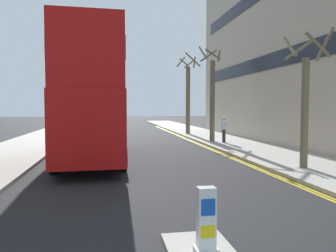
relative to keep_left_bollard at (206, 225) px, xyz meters
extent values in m
cube|color=#ADA89E|center=(6.50, 11.39, -0.54)|extent=(4.00, 80.00, 0.14)
cube|color=yellow|center=(4.40, 9.39, -0.60)|extent=(0.10, 56.00, 0.01)
cube|color=yellow|center=(4.24, 9.39, -0.60)|extent=(0.10, 56.00, 0.01)
cube|color=silver|center=(0.00, 0.00, -0.43)|extent=(0.36, 0.28, 0.16)
cube|color=white|center=(0.00, 0.00, 0.13)|extent=(0.28, 0.20, 0.95)
cube|color=blue|center=(0.00, -0.10, 0.32)|extent=(0.22, 0.01, 0.26)
cube|color=yellow|center=(0.00, -0.10, -0.06)|extent=(0.22, 0.01, 0.20)
cube|color=#B20F0F|center=(-2.36, 11.24, 1.13)|extent=(2.87, 10.88, 2.60)
cube|color=#B20F0F|center=(-2.36, 11.24, 3.68)|extent=(2.81, 10.66, 2.50)
cube|color=black|center=(-2.36, 11.24, 1.43)|extent=(2.88, 10.45, 0.84)
cube|color=black|center=(-2.36, 11.24, 3.78)|extent=(2.87, 10.23, 0.80)
cube|color=yellow|center=(-2.55, 16.61, 2.68)|extent=(2.00, 0.13, 0.44)
cube|color=maroon|center=(-2.36, 11.24, 4.98)|extent=(2.58, 9.79, 0.10)
cylinder|color=black|center=(-3.73, 14.54, -0.09)|extent=(0.34, 1.05, 1.04)
cylinder|color=black|center=(-1.23, 14.63, -0.09)|extent=(0.34, 1.05, 1.04)
cylinder|color=black|center=(-3.50, 7.85, -0.09)|extent=(0.34, 1.05, 1.04)
cylinder|color=black|center=(-1.00, 7.93, -0.09)|extent=(0.34, 1.05, 1.04)
cylinder|color=#2D2D38|center=(5.86, 16.00, -0.04)|extent=(0.22, 0.22, 0.85)
cube|color=silver|center=(5.86, 16.00, 0.66)|extent=(0.34, 0.22, 0.56)
sphere|color=beige|center=(5.86, 16.00, 1.05)|extent=(0.20, 0.20, 0.20)
cylinder|color=#6B6047|center=(5.37, 17.00, 2.24)|extent=(0.34, 0.34, 5.42)
cylinder|color=#6B6047|center=(5.79, 16.93, 5.25)|extent=(0.27, 0.90, 0.68)
cylinder|color=#6B6047|center=(5.26, 17.59, 5.37)|extent=(1.25, 0.34, 0.92)
cylinder|color=#6B6047|center=(4.68, 16.94, 5.44)|extent=(0.25, 1.44, 1.06)
cylinder|color=#6B6047|center=(5.24, 16.53, 5.30)|extent=(1.03, 0.40, 0.78)
cylinder|color=#6B6047|center=(5.82, 6.75, 1.61)|extent=(0.29, 0.29, 4.16)
cylinder|color=#6B6047|center=(6.50, 6.61, 4.18)|extent=(0.40, 1.42, 1.05)
cylinder|color=#6B6047|center=(5.92, 7.32, 4.10)|extent=(1.21, 0.31, 0.90)
cylinder|color=#6B6047|center=(5.21, 6.85, 4.13)|extent=(0.33, 1.28, 0.95)
cylinder|color=#6B6047|center=(5.92, 6.18, 4.09)|extent=(1.20, 0.33, 0.89)
cylinder|color=#6B6047|center=(5.21, 23.52, 2.41)|extent=(0.37, 0.37, 5.76)
cylinder|color=#6B6047|center=(5.75, 23.44, 5.67)|extent=(0.29, 1.15, 0.85)
cylinder|color=#6B6047|center=(5.46, 23.94, 5.63)|extent=(0.94, 0.63, 0.77)
cylinder|color=#6B6047|center=(4.69, 23.98, 5.78)|extent=(1.04, 1.16, 1.06)
cylinder|color=#6B6047|center=(4.79, 23.24, 5.64)|extent=(0.68, 0.95, 0.79)
cylinder|color=#6B6047|center=(5.46, 22.80, 5.82)|extent=(1.51, 0.63, 1.14)
cube|color=black|center=(8.48, 15.37, 4.71)|extent=(0.04, 24.64, 1.00)
camera|label=1|loc=(-1.47, -4.98, 1.84)|focal=36.10mm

